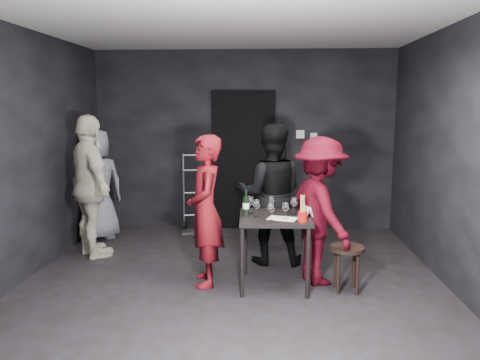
# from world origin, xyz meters

# --- Properties ---
(floor) EXTENTS (4.50, 5.00, 0.02)m
(floor) POSITION_xyz_m (0.00, 0.00, 0.00)
(floor) COLOR black
(floor) RESTS_ON ground
(ceiling) EXTENTS (4.50, 5.00, 0.02)m
(ceiling) POSITION_xyz_m (0.00, 0.00, 2.70)
(ceiling) COLOR silver
(ceiling) RESTS_ON ground
(wall_back) EXTENTS (4.50, 0.04, 2.70)m
(wall_back) POSITION_xyz_m (0.00, 2.50, 1.35)
(wall_back) COLOR black
(wall_back) RESTS_ON ground
(wall_front) EXTENTS (4.50, 0.04, 2.70)m
(wall_front) POSITION_xyz_m (0.00, -2.50, 1.35)
(wall_front) COLOR black
(wall_front) RESTS_ON ground
(wall_left) EXTENTS (0.04, 5.00, 2.70)m
(wall_left) POSITION_xyz_m (-2.25, 0.00, 1.35)
(wall_left) COLOR black
(wall_left) RESTS_ON ground
(wall_right) EXTENTS (0.04, 5.00, 2.70)m
(wall_right) POSITION_xyz_m (2.25, 0.00, 1.35)
(wall_right) COLOR black
(wall_right) RESTS_ON ground
(doorway) EXTENTS (0.95, 0.10, 2.10)m
(doorway) POSITION_xyz_m (0.00, 2.44, 1.05)
(doorway) COLOR black
(doorway) RESTS_ON ground
(wallbox_upper) EXTENTS (0.12, 0.06, 0.12)m
(wallbox_upper) POSITION_xyz_m (0.85, 2.45, 1.45)
(wallbox_upper) COLOR #B7B7B2
(wallbox_upper) RESTS_ON wall_back
(wallbox_lower) EXTENTS (0.10, 0.06, 0.14)m
(wallbox_lower) POSITION_xyz_m (1.05, 2.45, 1.40)
(wallbox_lower) COLOR #B7B7B2
(wallbox_lower) RESTS_ON wall_back
(hand_truck) EXTENTS (0.39, 0.33, 1.17)m
(hand_truck) POSITION_xyz_m (-0.71, 2.20, 0.21)
(hand_truck) COLOR #B2B2B7
(hand_truck) RESTS_ON floor
(tasting_table) EXTENTS (0.72, 0.72, 0.75)m
(tasting_table) POSITION_xyz_m (0.45, 0.10, 0.65)
(tasting_table) COLOR black
(tasting_table) RESTS_ON floor
(stool) EXTENTS (0.35, 0.35, 0.47)m
(stool) POSITION_xyz_m (1.17, -0.01, 0.38)
(stool) COLOR black
(stool) RESTS_ON floor
(server_red) EXTENTS (0.51, 0.67, 1.66)m
(server_red) POSITION_xyz_m (-0.28, 0.11, 0.83)
(server_red) COLOR maroon
(server_red) RESTS_ON floor
(woman_black) EXTENTS (0.91, 0.51, 1.85)m
(woman_black) POSITION_xyz_m (0.41, 0.85, 0.92)
(woman_black) COLOR black
(woman_black) RESTS_ON floor
(man_maroon) EXTENTS (0.86, 1.15, 1.61)m
(man_maroon) POSITION_xyz_m (0.92, 0.23, 0.81)
(man_maroon) COLOR #41040F
(man_maroon) RESTS_ON floor
(bystander_cream) EXTENTS (1.24, 1.31, 2.08)m
(bystander_cream) POSITION_xyz_m (-1.80, 0.94, 1.04)
(bystander_cream) COLOR silver
(bystander_cream) RESTS_ON floor
(bystander_grey) EXTENTS (0.89, 0.85, 1.63)m
(bystander_grey) POSITION_xyz_m (-2.01, 1.69, 0.82)
(bystander_grey) COLOR slate
(bystander_grey) RESTS_ON floor
(tasting_mat) EXTENTS (0.32, 0.26, 0.00)m
(tasting_mat) POSITION_xyz_m (0.52, -0.03, 0.75)
(tasting_mat) COLOR white
(tasting_mat) RESTS_ON tasting_table
(wine_glass_a) EXTENTS (0.09, 0.09, 0.19)m
(wine_glass_a) POSITION_xyz_m (0.26, 0.04, 0.85)
(wine_glass_a) COLOR white
(wine_glass_a) RESTS_ON tasting_table
(wine_glass_b) EXTENTS (0.09, 0.09, 0.20)m
(wine_glass_b) POSITION_xyz_m (0.19, 0.19, 0.85)
(wine_glass_b) COLOR white
(wine_glass_b) RESTS_ON tasting_table
(wine_glass_c) EXTENTS (0.08, 0.08, 0.18)m
(wine_glass_c) POSITION_xyz_m (0.41, 0.27, 0.84)
(wine_glass_c) COLOR white
(wine_glass_c) RESTS_ON tasting_table
(wine_glass_d) EXTENTS (0.09, 0.09, 0.19)m
(wine_glass_d) POSITION_xyz_m (0.40, -0.12, 0.85)
(wine_glass_d) COLOR white
(wine_glass_d) RESTS_ON tasting_table
(wine_glass_e) EXTENTS (0.07, 0.07, 0.18)m
(wine_glass_e) POSITION_xyz_m (0.55, -0.03, 0.84)
(wine_glass_e) COLOR white
(wine_glass_e) RESTS_ON tasting_table
(wine_glass_f) EXTENTS (0.09, 0.09, 0.20)m
(wine_glass_f) POSITION_xyz_m (0.64, 0.15, 0.85)
(wine_glass_f) COLOR white
(wine_glass_f) RESTS_ON tasting_table
(wine_bottle) EXTENTS (0.07, 0.07, 0.27)m
(wine_bottle) POSITION_xyz_m (0.15, 0.09, 0.85)
(wine_bottle) COLOR black
(wine_bottle) RESTS_ON tasting_table
(breadstick_cup) EXTENTS (0.09, 0.09, 0.28)m
(breadstick_cup) POSITION_xyz_m (0.71, -0.13, 0.88)
(breadstick_cup) COLOR red
(breadstick_cup) RESTS_ON tasting_table
(reserved_card) EXTENTS (0.14, 0.16, 0.11)m
(reserved_card) POSITION_xyz_m (0.76, 0.10, 0.80)
(reserved_card) COLOR white
(reserved_card) RESTS_ON tasting_table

